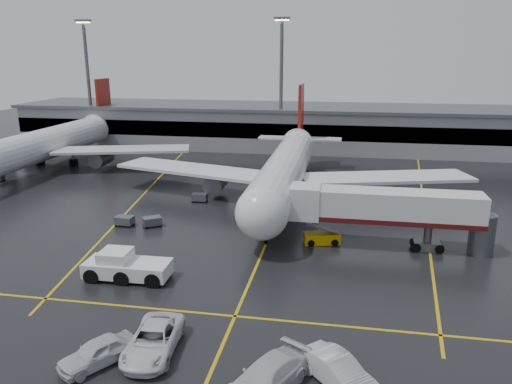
# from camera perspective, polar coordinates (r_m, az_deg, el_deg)

# --- Properties ---
(ground) EXTENTS (220.00, 220.00, 0.00)m
(ground) POSITION_cam_1_polar(r_m,az_deg,el_deg) (57.68, 2.31, -3.39)
(ground) COLOR black
(ground) RESTS_ON ground
(apron_line_centre) EXTENTS (0.25, 90.00, 0.02)m
(apron_line_centre) POSITION_cam_1_polar(r_m,az_deg,el_deg) (57.67, 2.31, -3.38)
(apron_line_centre) COLOR gold
(apron_line_centre) RESTS_ON ground
(apron_line_stop) EXTENTS (60.00, 0.25, 0.02)m
(apron_line_stop) POSITION_cam_1_polar(r_m,az_deg,el_deg) (37.87, -2.45, -14.16)
(apron_line_stop) COLOR gold
(apron_line_stop) RESTS_ON ground
(apron_line_left) EXTENTS (9.99, 69.35, 0.02)m
(apron_line_left) POSITION_cam_1_polar(r_m,az_deg,el_deg) (72.11, -12.49, 0.17)
(apron_line_left) COLOR gold
(apron_line_left) RESTS_ON ground
(apron_line_right) EXTENTS (7.57, 69.64, 0.02)m
(apron_line_right) POSITION_cam_1_polar(r_m,az_deg,el_deg) (67.57, 18.83, -1.36)
(apron_line_right) COLOR gold
(apron_line_right) RESTS_ON ground
(terminal) EXTENTS (122.00, 19.00, 8.60)m
(terminal) POSITION_cam_1_polar(r_m,az_deg,el_deg) (103.24, 6.06, 7.52)
(terminal) COLOR gray
(terminal) RESTS_ON ground
(light_mast_left) EXTENTS (3.00, 1.20, 25.45)m
(light_mast_left) POSITION_cam_1_polar(r_m,az_deg,el_deg) (109.44, -18.87, 12.60)
(light_mast_left) COLOR #595B60
(light_mast_left) RESTS_ON ground
(light_mast_mid) EXTENTS (3.00, 1.20, 25.45)m
(light_mast_mid) POSITION_cam_1_polar(r_m,az_deg,el_deg) (96.90, 2.93, 13.09)
(light_mast_mid) COLOR #595B60
(light_mast_mid) RESTS_ON ground
(main_airliner) EXTENTS (48.80, 45.60, 14.10)m
(main_airliner) POSITION_cam_1_polar(r_m,az_deg,el_deg) (65.78, 3.52, 2.81)
(main_airliner) COLOR silver
(main_airliner) RESTS_ON ground
(second_airliner) EXTENTS (48.80, 45.60, 14.10)m
(second_airliner) POSITION_cam_1_polar(r_m,az_deg,el_deg) (91.55, -22.70, 5.28)
(second_airliner) COLOR silver
(second_airliner) RESTS_ON ground
(jet_bridge) EXTENTS (19.90, 3.40, 6.05)m
(jet_bridge) POSITION_cam_1_polar(r_m,az_deg,el_deg) (50.48, 14.87, -2.04)
(jet_bridge) COLOR silver
(jet_bridge) RESTS_ON ground
(pushback_tractor) EXTENTS (7.40, 3.29, 2.62)m
(pushback_tractor) POSITION_cam_1_polar(r_m,az_deg,el_deg) (44.63, -14.86, -8.38)
(pushback_tractor) COLOR silver
(pushback_tractor) RESTS_ON ground
(belt_loader) EXTENTS (3.92, 2.42, 2.31)m
(belt_loader) POSITION_cam_1_polar(r_m,az_deg,el_deg) (51.39, 7.60, -5.29)
(belt_loader) COLOR #D39A04
(belt_loader) RESTS_ON ground
(service_van_a) EXTENTS (3.41, 6.60, 1.78)m
(service_van_a) POSITION_cam_1_polar(r_m,az_deg,el_deg) (34.12, -11.79, -16.44)
(service_van_a) COLOR white
(service_van_a) RESTS_ON ground
(service_van_b) EXTENTS (5.22, 6.57, 1.78)m
(service_van_b) POSITION_cam_1_polar(r_m,az_deg,el_deg) (30.33, 1.25, -20.63)
(service_van_b) COLOR silver
(service_van_b) RESTS_ON ground
(service_van_c) EXTENTS (5.17, 5.24, 1.80)m
(service_van_c) POSITION_cam_1_polar(r_m,az_deg,el_deg) (31.13, 9.49, -19.77)
(service_van_c) COLOR silver
(service_van_c) RESTS_ON ground
(service_van_d) EXTENTS (4.43, 5.17, 1.68)m
(service_van_d) POSITION_cam_1_polar(r_m,az_deg,el_deg) (33.92, -17.90, -17.24)
(service_van_d) COLOR silver
(service_van_d) RESTS_ON ground
(baggage_cart_a) EXTENTS (2.38, 2.20, 1.12)m
(baggage_cart_a) POSITION_cam_1_polar(r_m,az_deg,el_deg) (56.95, -11.92, -3.32)
(baggage_cart_a) COLOR #595B60
(baggage_cart_a) RESTS_ON ground
(baggage_cart_b) EXTENTS (2.09, 1.44, 1.12)m
(baggage_cart_b) POSITION_cam_1_polar(r_m,az_deg,el_deg) (57.94, -14.96, -3.19)
(baggage_cart_b) COLOR #595B60
(baggage_cart_b) RESTS_ON ground
(baggage_cart_c) EXTENTS (2.02, 1.33, 1.12)m
(baggage_cart_c) POSITION_cam_1_polar(r_m,az_deg,el_deg) (65.39, -6.54, -0.59)
(baggage_cart_c) COLOR #595B60
(baggage_cart_c) RESTS_ON ground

